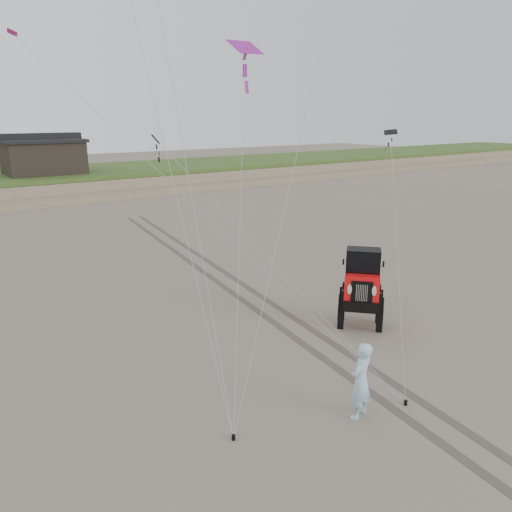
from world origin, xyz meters
name	(u,v)px	position (x,y,z in m)	size (l,w,h in m)	color
ground	(329,377)	(0.00, 0.00, 0.00)	(160.00, 160.00, 0.00)	#6B6054
dune_ridge	(20,185)	(0.00, 37.50, 0.82)	(160.00, 14.25, 1.73)	#7A6B54
cabin	(43,155)	(2.00, 37.00, 3.24)	(6.40, 5.40, 3.35)	black
jeep	(361,297)	(3.06, 1.80, 1.01)	(2.33, 5.40, 2.01)	red
man	(361,381)	(-0.67, -1.65, 0.90)	(0.65, 0.43, 1.79)	#89B8D5
kite_flock	(222,21)	(2.09, 8.27, 9.77)	(11.16, 9.84, 8.90)	#FFA60D
stake_main	(233,437)	(-3.42, -0.73, 0.06)	(0.08, 0.08, 0.12)	black
stake_aux	(406,403)	(0.57, -1.98, 0.06)	(0.08, 0.08, 0.12)	black
tire_tracks	(228,282)	(2.00, 8.00, 0.00)	(5.22, 29.74, 0.01)	#4C443D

